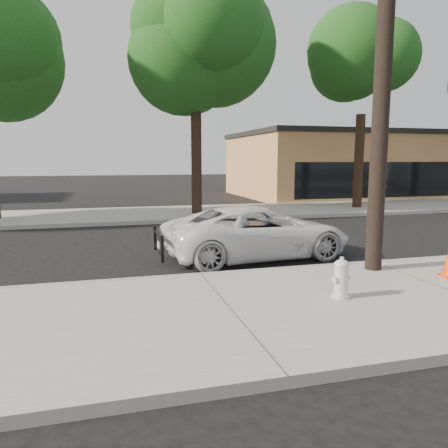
# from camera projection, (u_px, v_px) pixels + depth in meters

# --- Properties ---
(ground) EXTENTS (120.00, 120.00, 0.00)m
(ground) POSITION_uv_depth(u_px,v_px,m) (183.00, 258.00, 10.88)
(ground) COLOR black
(ground) RESTS_ON ground
(near_sidewalk) EXTENTS (90.00, 4.40, 0.15)m
(near_sidewalk) POSITION_uv_depth(u_px,v_px,m) (231.00, 314.00, 6.77)
(near_sidewalk) COLOR gray
(near_sidewalk) RESTS_ON ground
(far_sidewalk) EXTENTS (90.00, 5.00, 0.15)m
(far_sidewalk) POSITION_uv_depth(u_px,v_px,m) (149.00, 214.00, 18.98)
(far_sidewalk) COLOR gray
(far_sidewalk) RESTS_ON ground
(curb_near) EXTENTS (90.00, 0.12, 0.16)m
(curb_near) POSITION_uv_depth(u_px,v_px,m) (201.00, 277.00, 8.87)
(curb_near) COLOR #9E9B93
(curb_near) RESTS_ON ground
(building_main) EXTENTS (18.00, 10.00, 4.00)m
(building_main) POSITION_uv_depth(u_px,v_px,m) (371.00, 166.00, 30.04)
(building_main) COLOR #B4814B
(building_main) RESTS_ON ground
(utility_pole) EXTENTS (1.40, 0.34, 9.00)m
(utility_pole) POSITION_uv_depth(u_px,v_px,m) (384.00, 43.00, 8.56)
(utility_pole) COLOR black
(utility_pole) RESTS_ON near_sidewalk
(tree_c) EXTENTS (4.96, 4.80, 9.55)m
(tree_c) POSITION_uv_depth(u_px,v_px,m) (201.00, 49.00, 17.73)
(tree_c) COLOR black
(tree_c) RESTS_ON far_sidewalk
(tree_d) EXTENTS (4.50, 4.35, 8.75)m
(tree_d) POSITION_uv_depth(u_px,v_px,m) (368.00, 74.00, 20.20)
(tree_d) COLOR black
(tree_d) RESTS_ON far_sidewalk
(police_cruiser) EXTENTS (4.90, 2.67, 1.30)m
(police_cruiser) POSITION_uv_depth(u_px,v_px,m) (258.00, 232.00, 10.84)
(police_cruiser) COLOR white
(police_cruiser) RESTS_ON ground
(fire_hydrant) EXTENTS (0.35, 0.31, 0.65)m
(fire_hydrant) POSITION_uv_depth(u_px,v_px,m) (341.00, 279.00, 7.29)
(fire_hydrant) COLOR silver
(fire_hydrant) RESTS_ON near_sidewalk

